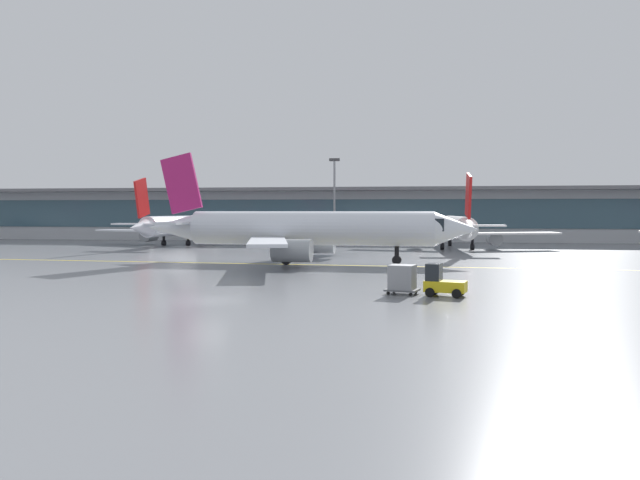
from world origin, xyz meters
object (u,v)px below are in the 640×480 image
at_px(gate_airplane_1, 180,226).
at_px(cargo_dolly_lead, 402,278).
at_px(baggage_tug, 442,282).
at_px(gate_airplane_2, 456,228).
at_px(taxiing_regional_jet, 307,229).
at_px(apron_light_mast_1, 334,197).

distance_m(gate_airplane_1, cargo_dolly_lead, 65.24).
xyz_separation_m(gate_airplane_1, baggage_tug, (38.80, -54.85, -2.15)).
relative_size(gate_airplane_2, cargo_dolly_lead, 12.75).
distance_m(taxiing_regional_jet, baggage_tug, 27.47).
height_order(gate_airplane_1, apron_light_mast_1, apron_light_mast_1).
xyz_separation_m(gate_airplane_2, baggage_tug, (-4.07, -50.98, -2.18)).
relative_size(gate_airplane_1, taxiing_regional_jet, 0.86).
xyz_separation_m(taxiing_regional_jet, apron_light_mast_1, (-2.47, 42.24, 4.36)).
bearing_deg(apron_light_mast_1, gate_airplane_2, -38.17).
bearing_deg(cargo_dolly_lead, gate_airplane_1, 137.80).
relative_size(baggage_tug, cargo_dolly_lead, 1.18).
bearing_deg(baggage_tug, cargo_dolly_lead, 180.00).
relative_size(cargo_dolly_lead, apron_light_mast_1, 0.17).
bearing_deg(taxiing_regional_jet, apron_light_mast_1, 96.39).
distance_m(taxiing_regional_jet, cargo_dolly_lead, 25.76).
relative_size(gate_airplane_1, cargo_dolly_lead, 12.64).
bearing_deg(gate_airplane_2, gate_airplane_1, 81.66).
height_order(gate_airplane_1, baggage_tug, gate_airplane_1).
xyz_separation_m(taxiing_regional_jet, baggage_tug, (12.96, -24.08, -2.65)).
distance_m(gate_airplane_1, baggage_tug, 67.22).
height_order(baggage_tug, cargo_dolly_lead, baggage_tug).
bearing_deg(gate_airplane_1, taxiing_regional_jet, -135.96).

